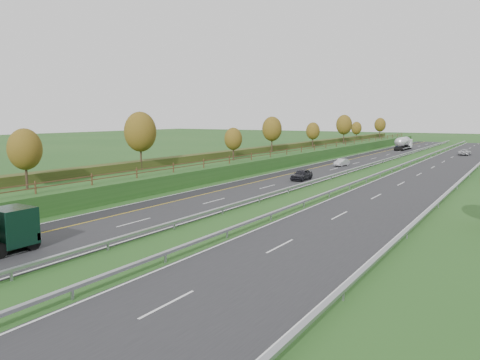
{
  "coord_description": "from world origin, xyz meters",
  "views": [
    {
      "loc": [
        29.59,
        -17.51,
        9.06
      ],
      "look_at": [
        3.18,
        25.16,
        2.2
      ],
      "focal_mm": 35.0,
      "sensor_mm": 36.0,
      "label": 1
    }
  ],
  "objects_px": {
    "car_dark_near": "(302,175)",
    "car_small_far": "(401,146)",
    "car_oncoming": "(465,152)",
    "road_tanker": "(403,143)",
    "car_silver_mid": "(341,162)"
  },
  "relations": [
    {
      "from": "car_dark_near",
      "to": "car_small_far",
      "type": "bearing_deg",
      "value": 92.8
    },
    {
      "from": "car_small_far",
      "to": "car_dark_near",
      "type": "bearing_deg",
      "value": -86.08
    },
    {
      "from": "road_tanker",
      "to": "car_small_far",
      "type": "relative_size",
      "value": 2.16
    },
    {
      "from": "car_dark_near",
      "to": "car_silver_mid",
      "type": "distance_m",
      "value": 21.45
    },
    {
      "from": "car_silver_mid",
      "to": "car_oncoming",
      "type": "xyz_separation_m",
      "value": [
        16.31,
        38.26,
        0.02
      ]
    },
    {
      "from": "road_tanker",
      "to": "car_dark_near",
      "type": "height_order",
      "value": "road_tanker"
    },
    {
      "from": "car_silver_mid",
      "to": "car_small_far",
      "type": "distance_m",
      "value": 54.67
    },
    {
      "from": "car_oncoming",
      "to": "car_silver_mid",
      "type": "bearing_deg",
      "value": 69.59
    },
    {
      "from": "car_dark_near",
      "to": "car_small_far",
      "type": "distance_m",
      "value": 76.1
    },
    {
      "from": "car_small_far",
      "to": "road_tanker",
      "type": "bearing_deg",
      "value": -70.47
    },
    {
      "from": "car_small_far",
      "to": "car_oncoming",
      "type": "bearing_deg",
      "value": -40.75
    },
    {
      "from": "road_tanker",
      "to": "car_small_far",
      "type": "distance_m",
      "value": 6.22
    },
    {
      "from": "car_dark_near",
      "to": "car_oncoming",
      "type": "distance_m",
      "value": 61.39
    },
    {
      "from": "road_tanker",
      "to": "car_small_far",
      "type": "height_order",
      "value": "road_tanker"
    },
    {
      "from": "car_oncoming",
      "to": "car_dark_near",
      "type": "bearing_deg",
      "value": 78.95
    }
  ]
}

